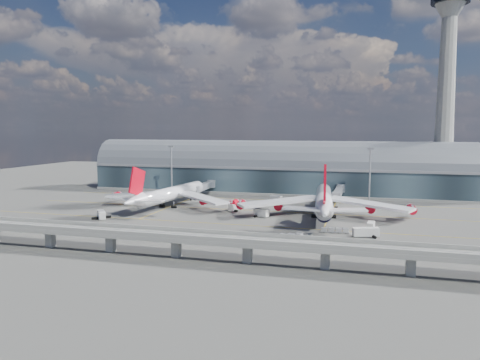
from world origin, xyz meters
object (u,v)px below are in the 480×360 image
(control_tower, at_px, (446,94))
(floodlight_mast_right, at_px, (370,174))
(service_truck_4, at_px, (234,207))
(cargo_train_0, at_px, (291,236))
(service_truck_2, at_px, (366,232))
(airliner_right, at_px, (324,202))
(service_truck_1, at_px, (261,213))
(cargo_train_2, at_px, (335,230))
(airliner_left, at_px, (170,194))
(cargo_train_1, at_px, (206,239))
(floodlight_mast_left, at_px, (172,169))
(service_truck_3, at_px, (371,226))
(service_truck_0, at_px, (101,215))
(service_truck_5, at_px, (276,198))

(control_tower, distance_m, floodlight_mast_right, 58.76)
(service_truck_4, relative_size, cargo_train_0, 0.78)
(service_truck_2, bearing_deg, floodlight_mast_right, -19.07)
(airliner_right, bearing_deg, service_truck_4, 170.39)
(airliner_right, bearing_deg, service_truck_1, -168.11)
(floodlight_mast_right, distance_m, cargo_train_2, 70.60)
(airliner_left, xyz_separation_m, cargo_train_2, (74.28, -32.17, -4.97))
(control_tower, height_order, floodlight_mast_right, control_tower)
(cargo_train_1, bearing_deg, floodlight_mast_left, 8.69)
(floodlight_mast_left, bearing_deg, control_tower, 11.72)
(cargo_train_0, bearing_deg, service_truck_4, 62.32)
(service_truck_3, relative_size, cargo_train_1, 0.75)
(airliner_left, relative_size, service_truck_0, 8.99)
(floodlight_mast_right, xyz_separation_m, service_truck_4, (-54.52, -38.45, -12.06))
(service_truck_1, height_order, cargo_train_1, service_truck_1)
(airliner_left, xyz_separation_m, cargo_train_1, (37.08, -55.60, -4.88))
(service_truck_4, relative_size, cargo_train_1, 0.76)
(floodlight_mast_left, relative_size, service_truck_0, 3.48)
(airliner_right, bearing_deg, service_truck_0, -167.19)
(service_truck_2, bearing_deg, airliner_right, 9.36)
(control_tower, height_order, cargo_train_0, control_tower)
(floodlight_mast_left, bearing_deg, cargo_train_1, -60.45)
(airliner_left, distance_m, service_truck_1, 46.05)
(service_truck_3, bearing_deg, floodlight_mast_left, 154.85)
(airliner_left, height_order, service_truck_4, airliner_left)
(service_truck_5, height_order, cargo_train_2, service_truck_5)
(floodlight_mast_left, bearing_deg, service_truck_5, -8.06)
(airliner_left, xyz_separation_m, service_truck_0, (-14.21, -32.07, -4.18))
(cargo_train_1, bearing_deg, service_truck_2, -87.83)
(airliner_right, height_order, cargo_train_2, airliner_right)
(cargo_train_1, bearing_deg, cargo_train_2, -78.65)
(service_truck_0, bearing_deg, control_tower, -2.78)
(service_truck_5, height_order, cargo_train_0, service_truck_5)
(cargo_train_0, bearing_deg, airliner_right, 17.75)
(airliner_left, bearing_deg, floodlight_mast_left, 119.03)
(service_truck_0, relative_size, cargo_train_1, 0.94)
(service_truck_4, bearing_deg, service_truck_0, -123.60)
(service_truck_5, relative_size, cargo_train_1, 0.80)
(airliner_right, xyz_separation_m, service_truck_2, (16.43, -31.04, -4.46))
(control_tower, height_order, service_truck_3, control_tower)
(control_tower, relative_size, cargo_train_2, 10.91)
(service_truck_5, height_order, cargo_train_1, service_truck_5)
(service_truck_4, distance_m, cargo_train_2, 53.27)
(service_truck_0, distance_m, cargo_train_1, 56.43)
(floodlight_mast_right, bearing_deg, service_truck_4, -144.81)
(service_truck_3, bearing_deg, service_truck_0, -169.68)
(service_truck_3, bearing_deg, service_truck_5, 135.45)
(floodlight_mast_right, bearing_deg, service_truck_5, -169.22)
(service_truck_3, distance_m, cargo_train_1, 57.70)
(floodlight_mast_right, relative_size, airliner_left, 0.39)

